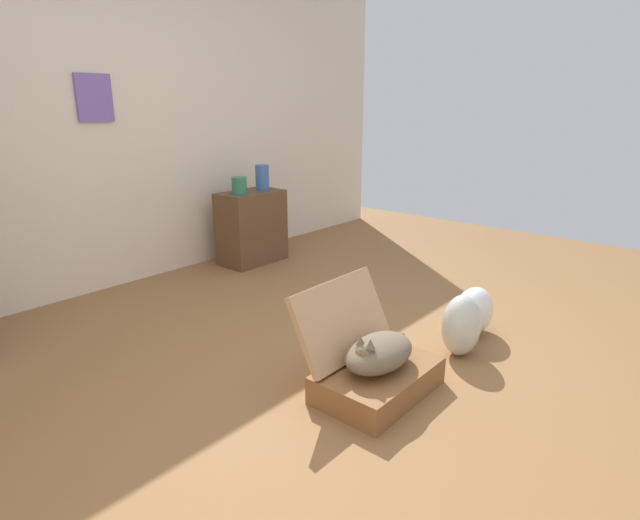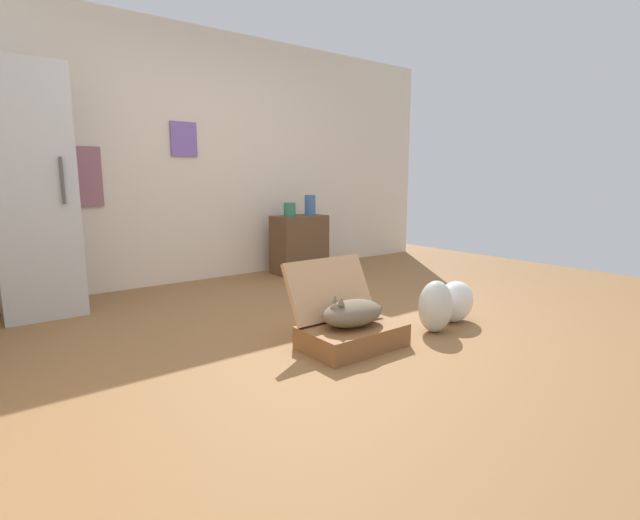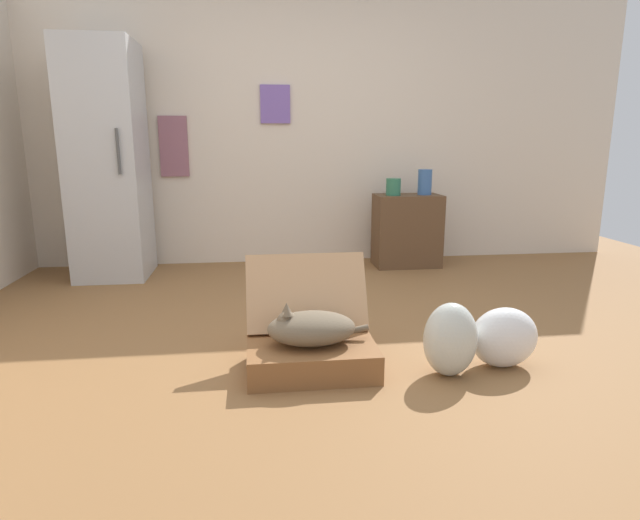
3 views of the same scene
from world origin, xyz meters
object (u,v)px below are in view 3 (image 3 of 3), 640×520
object	(u,v)px
vase_tall	(393,187)
vase_short	(425,182)
plastic_bag_white	(450,339)
refrigerator	(108,163)
cat	(310,328)
suitcase_base	(312,358)
plastic_bag_clear	(504,337)
side_table	(407,231)

from	to	relation	value
vase_tall	vase_short	size ratio (longest dim) A/B	0.66
plastic_bag_white	refrigerator	distance (m)	3.22
cat	vase_short	bearing A→B (deg)	59.56
vase_short	cat	bearing A→B (deg)	-120.44
plastic_bag_white	suitcase_base	bearing A→B (deg)	169.33
cat	plastic_bag_white	size ratio (longest dim) A/B	1.39
plastic_bag_clear	side_table	xyz separation A→B (m)	(0.15, 2.27, 0.18)
plastic_bag_white	refrigerator	bearing A→B (deg)	133.13
cat	vase_short	xyz separation A→B (m)	(1.29, 2.20, 0.55)
plastic_bag_clear	side_table	size ratio (longest dim) A/B	0.52
cat	vase_short	distance (m)	2.61
suitcase_base	refrigerator	world-z (taller)	refrigerator
plastic_bag_clear	side_table	bearing A→B (deg)	86.17
cat	plastic_bag_clear	distance (m)	1.00
side_table	cat	bearing A→B (deg)	-117.38
cat	vase_tall	xyz separation A→B (m)	(0.99, 2.18, 0.51)
plastic_bag_white	vase_tall	xyz separation A→B (m)	(0.32, 2.30, 0.55)
refrigerator	plastic_bag_clear	bearing A→B (deg)	-42.13
suitcase_base	plastic_bag_white	world-z (taller)	plastic_bag_white
cat	refrigerator	world-z (taller)	refrigerator
side_table	refrigerator	bearing A→B (deg)	-178.90
suitcase_base	refrigerator	size ratio (longest dim) A/B	0.33
refrigerator	vase_short	distance (m)	2.76
refrigerator	cat	bearing A→B (deg)	-55.88
suitcase_base	cat	xyz separation A→B (m)	(-0.01, 0.00, 0.16)
plastic_bag_white	plastic_bag_clear	size ratio (longest dim) A/B	1.07
plastic_bag_clear	suitcase_base	bearing A→B (deg)	176.43
plastic_bag_clear	vase_short	world-z (taller)	vase_short
vase_tall	vase_short	bearing A→B (deg)	4.04
vase_short	suitcase_base	bearing A→B (deg)	-120.32
cat	vase_tall	bearing A→B (deg)	65.48
suitcase_base	vase_short	size ratio (longest dim) A/B	2.81
suitcase_base	vase_tall	size ratio (longest dim) A/B	4.22
refrigerator	side_table	size ratio (longest dim) A/B	2.91
suitcase_base	cat	bearing A→B (deg)	176.34
vase_short	vase_tall	bearing A→B (deg)	-175.96
plastic_bag_clear	vase_tall	distance (m)	2.31
cat	plastic_bag_white	xyz separation A→B (m)	(0.68, -0.13, -0.05)
suitcase_base	side_table	size ratio (longest dim) A/B	0.97
cat	refrigerator	bearing A→B (deg)	124.12
suitcase_base	side_table	world-z (taller)	side_table
vase_short	refrigerator	bearing A→B (deg)	-179.11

